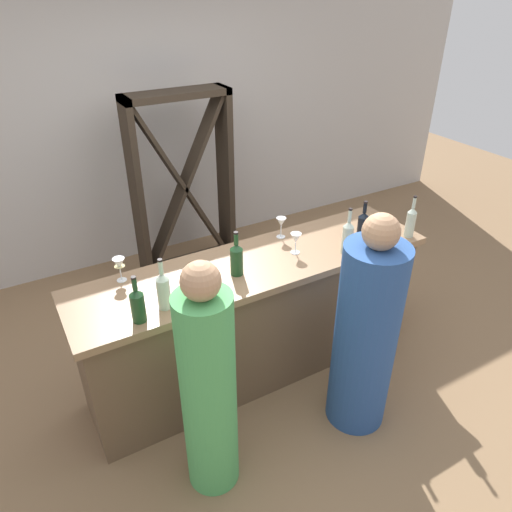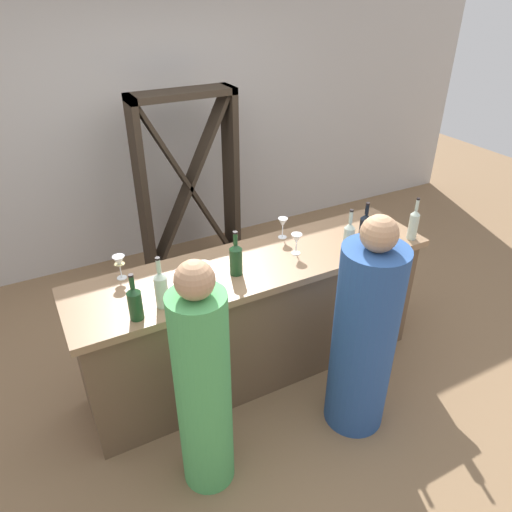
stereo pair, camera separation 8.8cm
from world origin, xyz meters
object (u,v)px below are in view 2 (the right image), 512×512
Objects in this scene: wine_bottle_second_left_clear_pale at (161,288)px; wine_glass_near_left at (203,268)px; wine_bottle_center_olive_green at (236,258)px; person_center_guest at (364,337)px; wine_bottle_rightmost_near_black at (365,227)px; wine_glass_near_center at (296,239)px; wine_rack at (188,186)px; wine_glass_near_right at (283,223)px; wine_bottle_leftmost_olive_green at (135,302)px; wine_glass_far_left at (119,263)px; wine_bottle_second_right_clear_pale at (349,238)px; wine_bottle_far_right_clear_pale at (414,224)px; person_left_guest at (203,389)px.

wine_glass_near_left is at bearing 17.63° from wine_bottle_second_left_clear_pale.
person_center_guest is (0.55, -0.66, -0.38)m from wine_bottle_center_olive_green.
wine_glass_near_left is at bearing 178.76° from wine_bottle_rightmost_near_black.
person_center_guest is at bearing -50.19° from wine_bottle_center_olive_green.
wine_bottle_center_olive_green is 2.04× the size of wine_glass_near_center.
wine_bottle_center_olive_green is 0.48m from wine_glass_near_center.
wine_rack is 1.15× the size of person_center_guest.
wine_glass_near_right is at bearing 28.81° from wine_bottle_center_olive_green.
wine_bottle_leftmost_olive_green is 0.45m from wine_glass_far_left.
wine_bottle_leftmost_olive_green reaches higher than wine_glass_near_center.
wine_glass_near_left is (-1.02, 0.12, -0.01)m from wine_bottle_second_right_clear_pale.
person_left_guest is at bearing -166.85° from wine_bottle_far_right_clear_pale.
wine_glass_near_right is (0.04, 0.24, 0.00)m from wine_glass_near_center.
wine_bottle_second_right_clear_pale is 1.52m from wine_glass_far_left.
person_left_guest is (-0.82, -2.32, -0.17)m from wine_rack.
person_center_guest is (0.23, -2.38, -0.18)m from wine_rack.
wine_glass_near_left is 0.10× the size of person_left_guest.
person_center_guest reaches higher than wine_glass_far_left.
wine_bottle_center_olive_green is 0.80m from wine_bottle_second_right_clear_pale.
wine_bottle_center_olive_green is 1.90× the size of wine_glass_far_left.
wine_glass_far_left is (-0.14, 0.41, -0.01)m from wine_bottle_second_left_clear_pale.
wine_rack is at bearing 72.34° from wine_glass_near_left.
wine_glass_near_left is (-1.58, 0.16, -0.01)m from wine_bottle_far_right_clear_pale.
wine_glass_near_right is at bearing 81.70° from wine_glass_near_center.
wine_glass_near_left is 0.99× the size of wine_glass_near_right.
wine_bottle_far_right_clear_pale is (1.35, -0.17, 0.01)m from wine_bottle_center_olive_green.
wine_glass_near_left is 0.10× the size of person_center_guest.
wine_glass_near_left reaches higher than wine_glass_near_center.
wine_bottle_leftmost_olive_green is at bearing -176.16° from wine_bottle_rightmost_near_black.
wine_bottle_second_left_clear_pale is (-0.85, -1.82, 0.20)m from wine_rack.
wine_bottle_rightmost_near_black reaches higher than wine_bottle_leftmost_olive_green.
wine_bottle_far_right_clear_pale is at bearing -28.92° from wine_glass_near_right.
wine_bottle_center_olive_green reaches higher than wine_glass_near_right.
wine_glass_near_right is (1.05, 0.39, -0.01)m from wine_bottle_second_left_clear_pale.
wine_bottle_rightmost_near_black is at bearing -2.31° from wine_bottle_center_olive_green.
person_left_guest is (0.20, -0.45, -0.36)m from wine_bottle_leftmost_olive_green.
person_left_guest is (-1.84, -0.43, -0.37)m from wine_bottle_far_right_clear_pale.
wine_bottle_far_right_clear_pale is 2.07× the size of wine_glass_near_right.
wine_bottle_center_olive_green reaches higher than wine_glass_near_center.
wine_bottle_center_olive_green is at bearing 177.69° from wine_bottle_rightmost_near_black.
wine_bottle_leftmost_olive_green is 1.49m from wine_bottle_second_right_clear_pale.
wine_glass_near_center is (0.71, 0.05, -0.00)m from wine_glass_near_left.
wine_bottle_second_left_clear_pale is at bearing -171.64° from wine_glass_near_center.
wine_glass_far_left is at bearing 53.88° from person_center_guest.
wine_bottle_far_right_clear_pale is (0.56, -0.04, -0.01)m from wine_bottle_second_right_clear_pale.
person_center_guest is (0.04, -0.95, -0.37)m from wine_glass_near_right.
wine_glass_far_left is at bearing 144.89° from wine_glass_near_left.
wine_bottle_rightmost_near_black is 0.53m from wine_glass_near_center.
wine_bottle_far_right_clear_pale is 1.99× the size of wine_glass_far_left.
wine_bottle_second_left_clear_pale is 1.54m from wine_bottle_rightmost_near_black.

